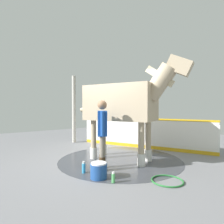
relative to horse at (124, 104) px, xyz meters
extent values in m
cube|color=gray|center=(-0.41, 0.31, -1.62)|extent=(16.00, 16.00, 0.02)
cylinder|color=#42444C|center=(-0.05, 0.11, -1.60)|extent=(3.48, 3.48, 0.00)
cube|color=white|center=(1.60, 0.86, -1.09)|extent=(2.11, 4.58, 1.04)
cube|color=gold|center=(1.60, 0.86, -0.53)|extent=(2.13, 4.59, 0.06)
cube|color=gold|center=(1.60, 0.86, -1.55)|extent=(2.11, 4.58, 0.12)
cylinder|color=#B7B2A8|center=(0.07, 3.39, -0.18)|extent=(0.16, 0.16, 2.84)
cube|color=tan|center=(-0.05, 0.11, 0.02)|extent=(1.70, 2.17, 0.99)
cylinder|color=tan|center=(0.50, -0.44, -1.04)|extent=(0.16, 0.16, 1.13)
cylinder|color=silver|center=(0.50, -0.44, -1.45)|extent=(0.20, 0.20, 0.32)
cylinder|color=tan|center=(0.00, -0.67, -1.04)|extent=(0.16, 0.16, 1.13)
cylinder|color=silver|center=(0.00, -0.67, -1.45)|extent=(0.20, 0.20, 0.32)
cylinder|color=tan|center=(-0.10, 0.89, -1.04)|extent=(0.16, 0.16, 1.13)
cylinder|color=silver|center=(-0.10, 0.89, -1.45)|extent=(0.20, 0.20, 0.32)
cylinder|color=tan|center=(-0.60, 0.67, -1.04)|extent=(0.16, 0.16, 1.13)
cylinder|color=silver|center=(-0.60, 0.67, -1.45)|extent=(0.20, 0.20, 0.32)
cylinder|color=tan|center=(0.41, -0.91, 0.54)|extent=(0.77, 0.98, 0.98)
cube|color=#C6B793|center=(0.41, -0.91, 0.68)|extent=(0.37, 0.71, 0.60)
cube|color=tan|center=(0.61, -1.34, 0.90)|extent=(0.52, 0.71, 0.56)
cylinder|color=#C6B793|center=(-0.49, 1.08, -0.08)|extent=(0.40, 0.69, 0.35)
cylinder|color=#47331E|center=(-0.99, -0.37, -1.44)|extent=(0.15, 0.15, 0.33)
cylinder|color=slate|center=(-0.99, -0.37, -1.03)|extent=(0.13, 0.13, 0.50)
cylinder|color=#47331E|center=(-0.87, -0.19, -1.44)|extent=(0.15, 0.15, 0.33)
cylinder|color=slate|center=(-0.87, -0.19, -1.03)|extent=(0.13, 0.13, 0.50)
cube|color=#19479E|center=(-0.93, -0.28, -0.49)|extent=(0.44, 0.53, 0.59)
cylinder|color=#19479E|center=(-1.09, -0.53, -0.47)|extent=(0.09, 0.09, 0.56)
cylinder|color=#19479E|center=(-0.78, -0.04, -0.47)|extent=(0.09, 0.09, 0.56)
sphere|color=#936B4C|center=(-0.93, -0.28, -0.05)|extent=(0.22, 0.22, 0.22)
cylinder|color=#1E478C|center=(-1.32, -0.72, -1.45)|extent=(0.36, 0.36, 0.30)
cylinder|color=white|center=(-1.32, -0.72, -1.29)|extent=(0.33, 0.33, 0.03)
cylinder|color=#3399CC|center=(-1.42, -0.25, -1.50)|extent=(0.08, 0.08, 0.22)
cylinder|color=white|center=(-1.42, -0.25, -1.36)|extent=(0.06, 0.06, 0.05)
cylinder|color=#4CA559|center=(-1.21, -1.09, -1.52)|extent=(0.07, 0.07, 0.18)
cylinder|color=white|center=(-1.21, -1.09, -1.41)|extent=(0.05, 0.05, 0.04)
torus|color=#267233|center=(-0.31, -1.70, -1.59)|extent=(0.65, 0.65, 0.03)
camera|label=1|loc=(-3.46, -4.05, -0.11)|focal=30.31mm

